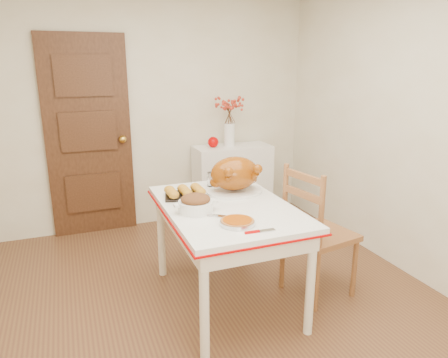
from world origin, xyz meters
name	(u,v)px	position (x,y,z in m)	size (l,w,h in m)	color
floor	(220,315)	(0.00, 0.00, 0.00)	(3.50, 4.00, 0.00)	#522E1F
wall_back	(155,113)	(0.00, 2.00, 1.25)	(3.50, 0.00, 2.50)	silver
wall_right	(426,131)	(1.75, 0.00, 1.25)	(0.00, 4.00, 2.50)	silver
door_back	(89,137)	(-0.70, 1.97, 1.03)	(0.85, 0.06, 2.06)	black
sideboard	(232,183)	(0.83, 1.78, 0.43)	(0.87, 0.38, 0.87)	white
kitchen_table	(226,254)	(0.12, 0.17, 0.39)	(0.90, 1.31, 0.78)	white
chair_oak	(320,231)	(0.84, 0.03, 0.52)	(0.46, 0.46, 1.04)	#96542B
berry_vase	(229,123)	(0.79, 1.78, 1.13)	(0.28, 0.28, 0.53)	white
apple	(213,142)	(0.59, 1.78, 0.93)	(0.12, 0.12, 0.12)	#B80000
turkey_platter	(235,175)	(0.28, 0.41, 0.93)	(0.45, 0.36, 0.28)	#A24B02
pumpkin_pie	(237,221)	(0.04, -0.21, 0.81)	(0.22, 0.22, 0.05)	#9A3C02
stuffing_dish	(196,203)	(-0.13, 0.12, 0.84)	(0.30, 0.24, 0.12)	brown
rolls_tray	(185,192)	(-0.11, 0.46, 0.82)	(0.30, 0.24, 0.08)	orange
pie_server	(260,231)	(0.13, -0.36, 0.79)	(0.20, 0.06, 0.01)	silver
carving_knife	(214,215)	(-0.04, -0.01, 0.79)	(0.28, 0.07, 0.01)	silver
drinking_glass	(211,179)	(0.17, 0.65, 0.84)	(0.07, 0.07, 0.12)	white
shaker_pair	(239,176)	(0.44, 0.69, 0.83)	(0.10, 0.04, 0.10)	white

